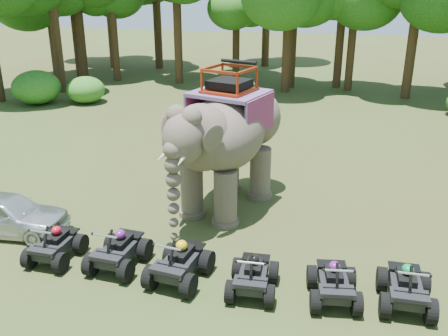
{
  "coord_description": "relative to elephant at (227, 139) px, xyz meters",
  "views": [
    {
      "loc": [
        2.96,
        -11.94,
        7.15
      ],
      "look_at": [
        0.0,
        1.2,
        1.9
      ],
      "focal_mm": 40.0,
      "sensor_mm": 36.0,
      "label": 1
    }
  ],
  "objects": [
    {
      "name": "parked_car",
      "position": [
        -5.95,
        -3.23,
        -1.7
      ],
      "size": [
        3.73,
        1.69,
        1.24
      ],
      "primitive_type": "imported",
      "rotation": [
        0.0,
        0.0,
        1.63
      ],
      "color": "silver",
      "rests_on": "ground"
    },
    {
      "name": "atv_4",
      "position": [
        3.5,
        -4.45,
        -1.75
      ],
      "size": [
        1.34,
        1.7,
        1.16
      ],
      "primitive_type": null,
      "rotation": [
        0.0,
        0.0,
        0.14
      ],
      "color": "black",
      "rests_on": "ground"
    },
    {
      "name": "tree_0",
      "position": [
        0.21,
        19.09,
        1.47
      ],
      "size": [
        5.31,
        5.31,
        7.59
      ],
      "primitive_type": null,
      "color": "#195114",
      "rests_on": "ground"
    },
    {
      "name": "tree_35",
      "position": [
        -14.68,
        23.64,
        2.47
      ],
      "size": [
        6.71,
        6.71,
        9.59
      ],
      "primitive_type": null,
      "color": "#195114",
      "rests_on": "ground"
    },
    {
      "name": "tree_42",
      "position": [
        0.0,
        17.52,
        1.97
      ],
      "size": [
        6.02,
        6.02,
        8.6
      ],
      "primitive_type": null,
      "color": "#195114",
      "rests_on": "ground"
    },
    {
      "name": "tree_33",
      "position": [
        -16.06,
        26.99,
        2.36
      ],
      "size": [
        6.56,
        6.56,
        9.37
      ],
      "primitive_type": null,
      "color": "#195114",
      "rests_on": "ground"
    },
    {
      "name": "tree_29",
      "position": [
        -14.14,
        14.41,
        2.0
      ],
      "size": [
        6.06,
        6.06,
        8.66
      ],
      "primitive_type": null,
      "color": "#195114",
      "rests_on": "ground"
    },
    {
      "name": "tree_30",
      "position": [
        -12.19,
        18.65,
        1.37
      ],
      "size": [
        5.17,
        5.17,
        7.38
      ],
      "primitive_type": null,
      "color": "#195114",
      "rests_on": "ground"
    },
    {
      "name": "ground",
      "position": [
        0.21,
        -2.64,
        -2.33
      ],
      "size": [
        110.0,
        110.0,
        0.0
      ],
      "primitive_type": "plane",
      "color": "#47381E",
      "rests_on": "ground"
    },
    {
      "name": "atv_0",
      "position": [
        -3.75,
        -4.27,
        -1.76
      ],
      "size": [
        1.18,
        1.58,
        1.14
      ],
      "primitive_type": null,
      "rotation": [
        0.0,
        0.0,
        -0.04
      ],
      "color": "black",
      "rests_on": "ground"
    },
    {
      "name": "tree_38",
      "position": [
        3.24,
        19.67,
        1.51
      ],
      "size": [
        5.38,
        5.38,
        7.68
      ],
      "primitive_type": null,
      "color": "#195114",
      "rests_on": "ground"
    },
    {
      "name": "tree_1",
      "position": [
        3.99,
        18.95,
        1.01
      ],
      "size": [
        4.67,
        4.67,
        6.67
      ],
      "primitive_type": null,
      "color": "#195114",
      "rests_on": "ground"
    },
    {
      "name": "tree_44",
      "position": [
        -14.83,
        18.22,
        1.93
      ],
      "size": [
        5.96,
        5.96,
        8.51
      ],
      "primitive_type": null,
      "color": "#195114",
      "rests_on": "ground"
    },
    {
      "name": "atv_3",
      "position": [
        1.62,
        -4.54,
        -1.75
      ],
      "size": [
        1.18,
        1.59,
        1.15
      ],
      "primitive_type": null,
      "rotation": [
        0.0,
        0.0,
        0.04
      ],
      "color": "black",
      "rests_on": "ground"
    },
    {
      "name": "tree_37",
      "position": [
        -16.34,
        17.67,
        1.81
      ],
      "size": [
        5.79,
        5.79,
        8.27
      ],
      "primitive_type": null,
      "color": "#195114",
      "rests_on": "ground"
    },
    {
      "name": "elephant",
      "position": [
        0.0,
        0.0,
        0.0
      ],
      "size": [
        4.01,
        6.02,
        4.65
      ],
      "primitive_type": null,
      "rotation": [
        0.0,
        0.0,
        -0.31
      ],
      "color": "brown",
      "rests_on": "ground"
    },
    {
      "name": "atv_1",
      "position": [
        -1.97,
        -4.22,
        -1.71
      ],
      "size": [
        1.36,
        1.77,
        1.24
      ],
      "primitive_type": null,
      "rotation": [
        0.0,
        0.0,
        -0.09
      ],
      "color": "black",
      "rests_on": "ground"
    },
    {
      "name": "atv_5",
      "position": [
        5.12,
        -4.29,
        -1.72
      ],
      "size": [
        1.19,
        1.64,
        1.21
      ],
      "primitive_type": null,
      "rotation": [
        0.0,
        0.0,
        -0.0
      ],
      "color": "black",
      "rests_on": "ground"
    },
    {
      "name": "tree_40",
      "position": [
        -17.45,
        23.73,
        2.62
      ],
      "size": [
        6.92,
        6.92,
        9.89
      ],
      "primitive_type": null,
      "color": "#195114",
      "rests_on": "ground"
    },
    {
      "name": "tree_39",
      "position": [
        -2.67,
        26.91,
        2.85
      ],
      "size": [
        7.25,
        7.25,
        10.35
      ],
      "primitive_type": null,
      "color": "#195114",
      "rests_on": "ground"
    },
    {
      "name": "tree_32",
      "position": [
        -4.09,
        21.67,
        1.37
      ],
      "size": [
        5.17,
        5.17,
        7.39
      ],
      "primitive_type": null,
      "color": "#195114",
      "rests_on": "ground"
    },
    {
      "name": "tree_41",
      "position": [
        -10.91,
        24.05,
        2.94
      ],
      "size": [
        7.38,
        7.38,
        10.54
      ],
      "primitive_type": null,
      "color": "#195114",
      "rests_on": "ground"
    },
    {
      "name": "atv_2",
      "position": [
        -0.24,
        -4.46,
        -1.69
      ],
      "size": [
        1.49,
        1.88,
        1.27
      ],
      "primitive_type": null,
      "rotation": [
        0.0,
        0.0,
        -0.15
      ],
      "color": "black",
      "rests_on": "ground"
    },
    {
      "name": "tree_34",
      "position": [
        -14.42,
        18.02,
        2.96
      ],
      "size": [
        7.4,
        7.4,
        10.57
      ],
      "primitive_type": null,
      "color": "#195114",
      "rests_on": "ground"
    },
    {
      "name": "tree_31",
      "position": [
        -7.53,
        18.7,
        1.9
      ],
      "size": [
        5.92,
        5.92,
        8.46
      ],
      "primitive_type": null,
      "color": "#195114",
      "rests_on": "ground"
    },
    {
      "name": "tree_2",
      "position": [
        7.44,
        17.41,
        2.23
      ],
      "size": [
        6.38,
        6.38,
        9.11
      ],
      "primitive_type": null,
      "color": "#195114",
      "rests_on": "ground"
    }
  ]
}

